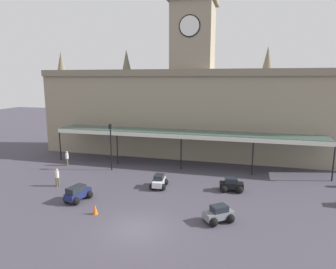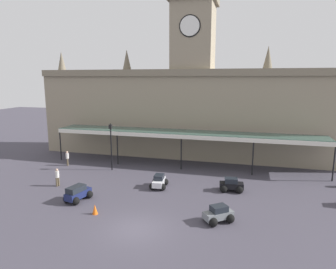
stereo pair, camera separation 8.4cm
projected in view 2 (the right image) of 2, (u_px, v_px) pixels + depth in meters
ground_plane at (136, 229)px, 19.68m from camera, size 140.00×140.00×0.00m
station_building at (192, 107)px, 37.58m from camera, size 38.73×5.79×19.48m
entrance_canopy at (184, 133)px, 33.19m from camera, size 30.02×3.26×3.92m
car_navy_estate at (78, 194)px, 24.20m from camera, size 1.85×2.39×1.27m
car_white_sedan at (159, 182)px, 27.12m from camera, size 1.63×2.12×1.19m
car_grey_sedan at (218, 215)px, 20.60m from camera, size 2.25×2.16×1.19m
car_black_sedan at (231, 186)px, 26.25m from camera, size 2.13×1.66×1.19m
pedestrian_crossing_forecourt at (57, 177)px, 27.41m from camera, size 0.34×0.38×1.67m
pedestrian_beside_cars at (67, 158)px, 33.94m from camera, size 0.34×0.36×1.67m
victorian_lamppost at (111, 141)px, 31.84m from camera, size 0.30×0.30×5.11m
traffic_cone at (95, 209)px, 21.81m from camera, size 0.40×0.40×0.75m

